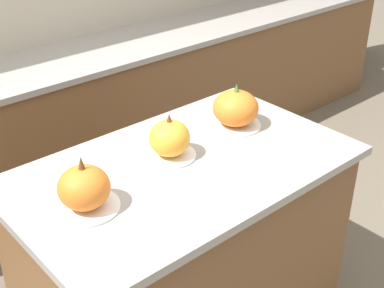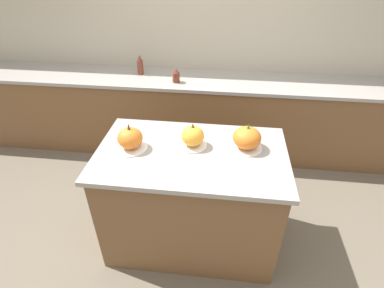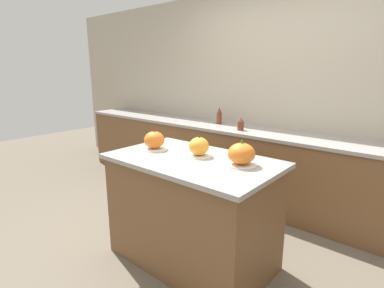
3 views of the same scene
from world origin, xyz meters
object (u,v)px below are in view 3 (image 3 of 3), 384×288
Objects in this scene: pumpkin_cake_left at (154,141)px; bottle_tall at (219,116)px; bottle_short at (241,124)px; pumpkin_cake_center at (199,147)px; pumpkin_cake_right at (241,154)px.

bottle_tall is (-0.31, 1.41, 0.02)m from pumpkin_cake_left.
bottle_tall reaches higher than pumpkin_cake_left.
bottle_short is at bearing 84.56° from pumpkin_cake_left.
pumpkin_cake_center is at bearing -74.66° from bottle_short.
bottle_tall is (-0.74, 1.33, 0.02)m from pumpkin_cake_center.
pumpkin_cake_center is 0.37m from pumpkin_cake_right.
pumpkin_cake_left is 0.81m from pumpkin_cake_right.
pumpkin_cake_right reaches higher than pumpkin_cake_center.
pumpkin_cake_right is at bearing -49.70° from bottle_tall.
pumpkin_cake_left is at bearing -168.64° from pumpkin_cake_center.
pumpkin_cake_right is 1.72m from bottle_tall.
pumpkin_cake_right is 1.32m from bottle_short.
bottle_tall reaches higher than pumpkin_cake_center.
bottle_short is at bearing 105.34° from pumpkin_cake_center.
pumpkin_cake_right is at bearing 7.32° from pumpkin_cake_left.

